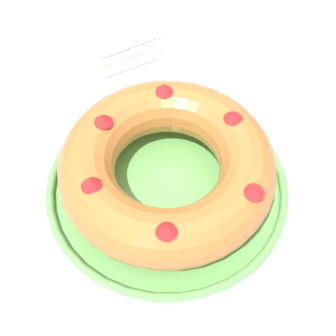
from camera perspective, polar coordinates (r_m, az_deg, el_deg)
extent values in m
cube|color=silver|center=(0.70, -2.84, -4.67)|extent=(1.42, 1.15, 0.03)
cylinder|color=brown|center=(1.52, 4.45, 14.69)|extent=(0.06, 0.06, 0.73)
cylinder|color=#6BB760|center=(0.69, 0.00, -2.75)|extent=(0.34, 0.34, 0.01)
torus|color=#6BB760|center=(0.68, 0.00, -2.17)|extent=(0.35, 0.35, 0.01)
torus|color=#C67538|center=(0.64, 0.00, 0.00)|extent=(0.30, 0.30, 0.08)
cone|color=red|center=(0.68, -0.49, 9.76)|extent=(0.03, 0.03, 0.02)
cone|color=red|center=(0.64, -7.99, 6.00)|extent=(0.03, 0.03, 0.02)
cone|color=red|center=(0.58, -9.39, -1.74)|extent=(0.03, 0.03, 0.02)
cone|color=red|center=(0.54, -0.18, -7.36)|extent=(0.04, 0.04, 0.02)
cone|color=red|center=(0.58, 10.53, -2.53)|extent=(0.03, 0.03, 0.02)
cone|color=red|center=(0.65, 8.03, 6.43)|extent=(0.03, 0.03, 0.02)
cube|color=white|center=(0.87, -8.77, 12.07)|extent=(0.01, 0.15, 0.01)
cube|color=silver|center=(0.90, -2.60, 14.26)|extent=(0.02, 0.06, 0.01)
cube|color=white|center=(0.88, -11.44, 12.33)|extent=(0.02, 0.10, 0.01)
cube|color=silver|center=(0.91, -4.72, 14.75)|extent=(0.02, 0.12, 0.00)
cube|color=white|center=(0.85, -10.24, 10.39)|extent=(0.02, 0.08, 0.01)
cube|color=silver|center=(0.87, -4.69, 12.44)|extent=(0.02, 0.10, 0.00)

